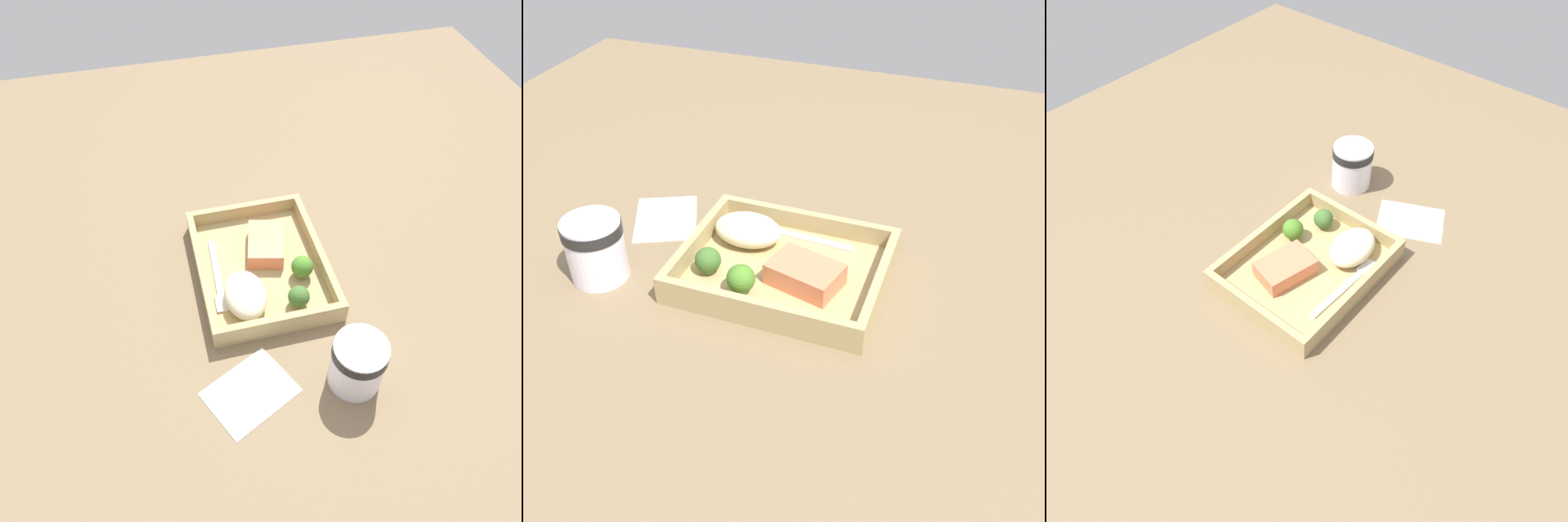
# 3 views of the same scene
# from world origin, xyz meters

# --- Properties ---
(ground_plane) EXTENTS (1.60, 1.60, 0.02)m
(ground_plane) POSITION_xyz_m (0.00, 0.00, -0.01)
(ground_plane) COLOR #786448
(takeout_tray) EXTENTS (0.28, 0.22, 0.01)m
(takeout_tray) POSITION_xyz_m (0.00, 0.00, 0.01)
(takeout_tray) COLOR tan
(takeout_tray) RESTS_ON ground_plane
(tray_rim) EXTENTS (0.28, 0.22, 0.03)m
(tray_rim) POSITION_xyz_m (0.00, 0.00, 0.03)
(tray_rim) COLOR tan
(tray_rim) RESTS_ON takeout_tray
(salmon_fillet) EXTENTS (0.11, 0.08, 0.03)m
(salmon_fillet) POSITION_xyz_m (-0.04, 0.02, 0.03)
(salmon_fillet) COLOR #E87953
(salmon_fillet) RESTS_ON takeout_tray
(mashed_potatoes) EXTENTS (0.10, 0.07, 0.04)m
(mashed_potatoes) POSITION_xyz_m (0.07, -0.04, 0.03)
(mashed_potatoes) COLOR beige
(mashed_potatoes) RESTS_ON takeout_tray
(broccoli_floret_1) EXTENTS (0.04, 0.04, 0.04)m
(broccoli_floret_1) POSITION_xyz_m (0.09, 0.04, 0.03)
(broccoli_floret_1) COLOR #799E50
(broccoli_floret_1) RESTS_ON takeout_tray
(broccoli_floret_2) EXTENTS (0.04, 0.04, 0.04)m
(broccoli_floret_2) POSITION_xyz_m (0.04, 0.06, 0.03)
(broccoli_floret_2) COLOR #8AA867
(broccoli_floret_2) RESTS_ON takeout_tray
(fork) EXTENTS (0.16, 0.02, 0.00)m
(fork) POSITION_xyz_m (0.01, -0.08, 0.01)
(fork) COLOR silver
(fork) RESTS_ON takeout_tray
(paper_cup) EXTENTS (0.08, 0.08, 0.09)m
(paper_cup) POSITION_xyz_m (0.24, 0.08, 0.05)
(paper_cup) COLOR white
(paper_cup) RESTS_ON ground_plane
(receipt_slip) EXTENTS (0.14, 0.15, 0.00)m
(receipt_slip) POSITION_xyz_m (0.22, -0.07, 0.00)
(receipt_slip) COLOR white
(receipt_slip) RESTS_ON ground_plane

